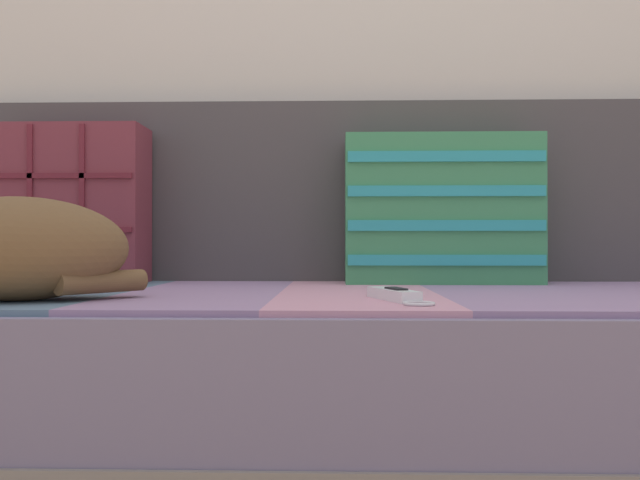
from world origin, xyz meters
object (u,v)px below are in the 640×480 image
couch (356,386)px  sleeping_cat (8,252)px  throw_pillow_striped (441,210)px  game_remote_near (395,295)px  throw_pillow_quilted (68,205)px

couch → sleeping_cat: size_ratio=5.73×
couch → throw_pillow_striped: bearing=46.3°
couch → game_remote_near: 0.31m
sleeping_cat → game_remote_near: 0.63m
couch → throw_pillow_quilted: (-0.68, 0.22, 0.38)m
throw_pillow_striped → throw_pillow_quilted: bearing=180.0°
sleeping_cat → game_remote_near: size_ratio=1.99×
couch → sleeping_cat: sleeping_cat is taller
couch → throw_pillow_striped: (0.21, 0.22, 0.37)m
couch → game_remote_near: game_remote_near is taller
throw_pillow_quilted → throw_pillow_striped: (0.89, -0.00, -0.01)m
game_remote_near → throw_pillow_quilted: bearing=148.6°
throw_pillow_quilted → sleeping_cat: throw_pillow_quilted is taller
sleeping_cat → throw_pillow_quilted: bearing=103.1°
couch → throw_pillow_quilted: 0.81m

